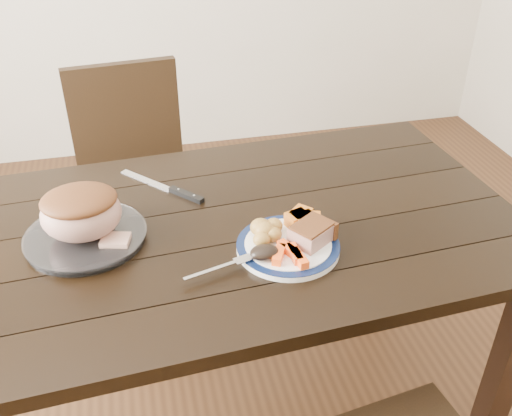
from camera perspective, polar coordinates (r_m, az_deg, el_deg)
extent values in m
plane|color=#472B16|center=(2.06, -2.43, -19.00)|extent=(4.00, 4.00, 0.00)
cube|color=black|center=(1.55, -3.05, -2.15)|extent=(1.65, 0.99, 0.04)
cube|color=black|center=(1.83, 23.69, -14.32)|extent=(0.07, 0.07, 0.71)
cube|color=black|center=(2.28, 12.72, -1.68)|extent=(0.07, 0.07, 0.71)
cube|color=black|center=(2.23, -11.33, 0.66)|extent=(0.46, 0.46, 0.04)
cube|color=black|center=(2.29, -12.89, 8.48)|extent=(0.42, 0.09, 0.46)
cube|color=black|center=(2.53, -7.48, -1.04)|extent=(0.04, 0.04, 0.43)
cube|color=black|center=(2.25, -5.35, -5.89)|extent=(0.04, 0.04, 0.43)
cube|color=black|center=(2.50, -15.52, -2.57)|extent=(0.04, 0.04, 0.43)
cube|color=black|center=(2.21, -14.45, -7.71)|extent=(0.04, 0.04, 0.43)
cylinder|color=white|center=(1.44, 3.21, -3.91)|extent=(0.26, 0.26, 0.02)
torus|color=#0B1739|center=(1.43, 3.23, -3.64)|extent=(0.26, 0.26, 0.02)
cylinder|color=white|center=(1.53, -16.62, -2.86)|extent=(0.30, 0.30, 0.02)
cube|color=tan|center=(1.43, 5.54, -2.59)|extent=(0.13, 0.12, 0.04)
ellipsoid|color=gold|center=(1.46, 1.77, -1.80)|extent=(0.05, 0.04, 0.04)
ellipsoid|color=gold|center=(1.43, 1.74, -2.66)|extent=(0.04, 0.04, 0.04)
ellipsoid|color=gold|center=(1.45, 0.46, -1.92)|extent=(0.05, 0.05, 0.05)
ellipsoid|color=gold|center=(1.41, 0.56, -3.18)|extent=(0.04, 0.04, 0.04)
ellipsoid|color=gold|center=(1.43, 0.85, -2.29)|extent=(0.05, 0.05, 0.05)
cube|color=#FF5515|center=(1.38, 2.30, -4.68)|extent=(0.05, 0.07, 0.02)
cube|color=#FF5515|center=(1.38, 3.90, -4.57)|extent=(0.02, 0.07, 0.02)
cube|color=#FF5515|center=(1.37, 4.33, -5.02)|extent=(0.03, 0.07, 0.02)
cube|color=#FF5515|center=(1.39, 3.30, -4.16)|extent=(0.05, 0.07, 0.02)
cube|color=orange|center=(1.48, 4.88, -1.36)|extent=(0.07, 0.06, 0.04)
cube|color=orange|center=(1.48, 5.38, -1.34)|extent=(0.07, 0.06, 0.04)
cube|color=orange|center=(1.48, 4.15, -1.18)|extent=(0.07, 0.06, 0.04)
cube|color=orange|center=(1.50, 4.49, -0.86)|extent=(0.07, 0.07, 0.04)
ellipsoid|color=black|center=(1.37, 0.84, -4.44)|extent=(0.07, 0.05, 0.03)
cube|color=silver|center=(1.35, -4.50, -6.28)|extent=(0.14, 0.05, 0.00)
cube|color=silver|center=(1.38, -1.29, -5.18)|extent=(0.05, 0.04, 0.00)
ellipsoid|color=tan|center=(1.49, -17.06, -0.56)|extent=(0.20, 0.17, 0.13)
cube|color=tan|center=(1.47, -13.87, -3.19)|extent=(0.08, 0.07, 0.02)
cube|color=silver|center=(1.76, -10.89, 2.74)|extent=(0.15, 0.16, 0.00)
cube|color=black|center=(1.66, -6.99, 1.33)|extent=(0.09, 0.10, 0.01)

